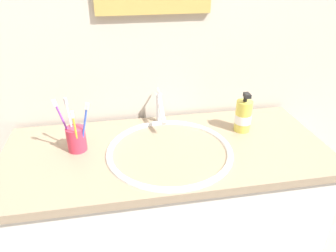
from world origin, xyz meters
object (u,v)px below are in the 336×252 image
(toothbrush_purple, at_px, (64,122))
(soap_dispenser, at_px, (243,116))
(faucet, at_px, (160,109))
(toothbrush_yellow, at_px, (75,130))
(toothbrush_cup, at_px, (76,139))
(toothbrush_blue, at_px, (84,124))
(toothbrush_white, at_px, (70,120))

(toothbrush_purple, relative_size, soap_dispenser, 1.21)
(faucet, xyz_separation_m, soap_dispenser, (0.32, -0.11, -0.01))
(toothbrush_purple, bearing_deg, toothbrush_yellow, -40.04)
(toothbrush_yellow, xyz_separation_m, toothbrush_purple, (-0.04, 0.03, 0.02))
(toothbrush_cup, relative_size, toothbrush_yellow, 0.53)
(toothbrush_blue, bearing_deg, toothbrush_purple, 162.71)
(faucet, distance_m, toothbrush_blue, 0.34)
(toothbrush_cup, xyz_separation_m, toothbrush_purple, (-0.03, -0.00, 0.07))
(faucet, distance_m, toothbrush_cup, 0.36)
(faucet, relative_size, toothbrush_purple, 0.84)
(toothbrush_cup, distance_m, soap_dispenser, 0.65)
(faucet, xyz_separation_m, toothbrush_purple, (-0.37, -0.15, 0.05))
(toothbrush_cup, height_order, soap_dispenser, soap_dispenser)
(toothbrush_purple, bearing_deg, toothbrush_blue, -17.29)
(toothbrush_cup, relative_size, soap_dispenser, 0.55)
(toothbrush_yellow, bearing_deg, toothbrush_white, 112.01)
(faucet, bearing_deg, soap_dispenser, -19.41)
(toothbrush_blue, height_order, soap_dispenser, toothbrush_blue)
(toothbrush_white, bearing_deg, toothbrush_blue, -37.74)
(toothbrush_cup, relative_size, toothbrush_purple, 0.45)
(toothbrush_yellow, xyz_separation_m, toothbrush_white, (-0.02, 0.05, 0.01))
(toothbrush_white, bearing_deg, toothbrush_yellow, -67.99)
(faucet, distance_m, toothbrush_yellow, 0.37)
(faucet, xyz_separation_m, toothbrush_cup, (-0.33, -0.15, -0.03))
(toothbrush_white, xyz_separation_m, toothbrush_blue, (0.05, -0.04, -0.00))
(toothbrush_cup, xyz_separation_m, soap_dispenser, (0.65, 0.03, 0.02))
(toothbrush_purple, distance_m, toothbrush_blue, 0.08)
(faucet, bearing_deg, toothbrush_blue, -149.98)
(soap_dispenser, bearing_deg, toothbrush_yellow, -174.02)
(toothbrush_yellow, height_order, toothbrush_blue, toothbrush_blue)
(faucet, bearing_deg, toothbrush_purple, -158.03)
(toothbrush_yellow, relative_size, toothbrush_blue, 0.89)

